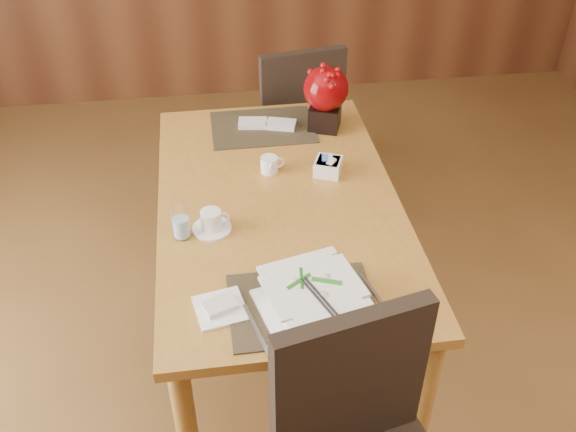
{
  "coord_description": "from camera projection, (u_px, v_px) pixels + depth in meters",
  "views": [
    {
      "loc": [
        -0.24,
        -1.32,
        2.18
      ],
      "look_at": [
        -0.0,
        0.35,
        0.87
      ],
      "focal_mm": 40.0,
      "sensor_mm": 36.0,
      "label": 1
    }
  ],
  "objects": [
    {
      "name": "napkins_far",
      "position": [
        269.0,
        124.0,
        2.83
      ],
      "size": [
        0.27,
        0.15,
        0.02
      ],
      "primitive_type": null,
      "rotation": [
        0.0,
        0.0,
        -0.24
      ],
      "color": "silver",
      "rests_on": "dining_table"
    },
    {
      "name": "bread_plate",
      "position": [
        220.0,
        309.0,
        1.96
      ],
      "size": [
        0.18,
        0.18,
        0.01
      ],
      "primitive_type": "cube",
      "rotation": [
        0.0,
        0.0,
        0.19
      ],
      "color": "white",
      "rests_on": "dining_table"
    },
    {
      "name": "dining_table",
      "position": [
        279.0,
        221.0,
        2.46
      ],
      "size": [
        0.9,
        1.5,
        0.75
      ],
      "color": "#AF7830",
      "rests_on": "ground"
    },
    {
      "name": "placemat_near",
      "position": [
        302.0,
        305.0,
        1.97
      ],
      "size": [
        0.45,
        0.33,
        0.01
      ],
      "primitive_type": "cube",
      "color": "black",
      "rests_on": "dining_table"
    },
    {
      "name": "placemat_far",
      "position": [
        263.0,
        127.0,
        2.83
      ],
      "size": [
        0.45,
        0.33,
        0.01
      ],
      "primitive_type": "cube",
      "color": "black",
      "rests_on": "dining_table"
    },
    {
      "name": "soup_setting",
      "position": [
        313.0,
        300.0,
        1.91
      ],
      "size": [
        0.36,
        0.36,
        0.12
      ],
      "rotation": [
        0.0,
        0.0,
        0.24
      ],
      "color": "white",
      "rests_on": "dining_table"
    },
    {
      "name": "far_chair",
      "position": [
        295.0,
        119.0,
        3.33
      ],
      "size": [
        0.51,
        0.51,
        0.95
      ],
      "rotation": [
        0.0,
        0.0,
        3.31
      ],
      "color": "black",
      "rests_on": "ground"
    },
    {
      "name": "berry_decor",
      "position": [
        326.0,
        94.0,
        2.74
      ],
      "size": [
        0.19,
        0.19,
        0.29
      ],
      "rotation": [
        0.0,
        0.0,
        -0.35
      ],
      "color": "black",
      "rests_on": "dining_table"
    },
    {
      "name": "coffee_cup",
      "position": [
        211.0,
        222.0,
        2.25
      ],
      "size": [
        0.14,
        0.14,
        0.08
      ],
      "rotation": [
        0.0,
        0.0,
        0.02
      ],
      "color": "white",
      "rests_on": "dining_table"
    },
    {
      "name": "sugar_caddy",
      "position": [
        328.0,
        167.0,
        2.53
      ],
      "size": [
        0.13,
        0.13,
        0.06
      ],
      "primitive_type": "cube",
      "rotation": [
        0.0,
        0.0,
        -0.39
      ],
      "color": "white",
      "rests_on": "dining_table"
    },
    {
      "name": "water_glass",
      "position": [
        180.0,
        220.0,
        2.19
      ],
      "size": [
        0.08,
        0.08,
        0.15
      ],
      "primitive_type": "cylinder",
      "rotation": [
        0.0,
        0.0,
        0.2
      ],
      "color": "silver",
      "rests_on": "dining_table"
    },
    {
      "name": "creamer_jug",
      "position": [
        269.0,
        165.0,
        2.54
      ],
      "size": [
        0.1,
        0.1,
        0.06
      ],
      "primitive_type": null,
      "rotation": [
        0.0,
        0.0,
        0.13
      ],
      "color": "white",
      "rests_on": "dining_table"
    }
  ]
}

